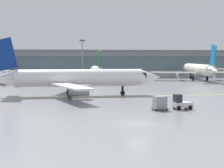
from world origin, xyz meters
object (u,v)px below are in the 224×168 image
object	(u,v)px
taxiing_regional_jet	(77,79)
apron_light_mast_1	(82,57)
cargo_dolly_lead	(160,103)
gate_airplane_1	(3,71)
gate_airplane_2	(96,71)
gate_airplane_3	(199,70)
baggage_tug	(181,103)

from	to	relation	value
taxiing_regional_jet	apron_light_mast_1	size ratio (longest dim) A/B	2.53
cargo_dolly_lead	apron_light_mast_1	bearing A→B (deg)	88.19
gate_airplane_1	gate_airplane_2	distance (m)	27.54
gate_airplane_2	taxiing_regional_jet	bearing A→B (deg)	171.13
taxiing_regional_jet	gate_airplane_1	bearing A→B (deg)	113.64
gate_airplane_1	apron_light_mast_1	distance (m)	26.73
gate_airplane_3	cargo_dolly_lead	size ratio (longest dim) A/B	14.59
gate_airplane_3	baggage_tug	size ratio (longest dim) A/B	12.03
cargo_dolly_lead	gate_airplane_2	bearing A→B (deg)	85.67
taxiing_regional_jet	cargo_dolly_lead	distance (m)	22.62
baggage_tug	gate_airplane_3	bearing A→B (deg)	60.28
cargo_dolly_lead	apron_light_mast_1	xyz separation A→B (m)	(-4.88, 74.02, 6.04)
apron_light_mast_1	cargo_dolly_lead	bearing A→B (deg)	-86.23
gate_airplane_1	cargo_dolly_lead	distance (m)	69.46
gate_airplane_3	gate_airplane_2	bearing A→B (deg)	88.05
apron_light_mast_1	gate_airplane_1	bearing A→B (deg)	-155.61
apron_light_mast_1	taxiing_regional_jet	bearing A→B (deg)	-95.43
baggage_tug	apron_light_mast_1	size ratio (longest dim) A/B	0.21
gate_airplane_1	apron_light_mast_1	world-z (taller)	apron_light_mast_1
gate_airplane_1	gate_airplane_2	size ratio (longest dim) A/B	1.05
gate_airplane_1	apron_light_mast_1	size ratio (longest dim) A/B	2.30
taxiing_regional_jet	cargo_dolly_lead	world-z (taller)	taxiing_regional_jet
baggage_tug	apron_light_mast_1	distance (m)	74.41
gate_airplane_1	gate_airplane_2	bearing A→B (deg)	-92.52
gate_airplane_2	apron_light_mast_1	bearing A→B (deg)	21.28
gate_airplane_2	cargo_dolly_lead	world-z (taller)	gate_airplane_2
gate_airplane_2	taxiing_regional_jet	size ratio (longest dim) A/B	0.87
gate_airplane_1	gate_airplane_3	world-z (taller)	gate_airplane_3
gate_airplane_2	cargo_dolly_lead	size ratio (longest dim) A/B	12.53
baggage_tug	gate_airplane_1	bearing A→B (deg)	111.45
cargo_dolly_lead	apron_light_mast_1	distance (m)	74.43
taxiing_regional_jet	baggage_tug	size ratio (longest dim) A/B	11.91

